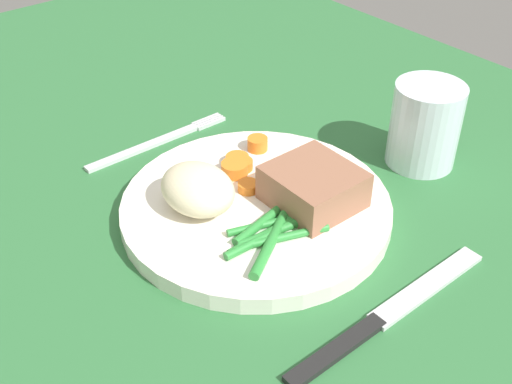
{
  "coord_description": "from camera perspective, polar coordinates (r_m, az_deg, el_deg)",
  "views": [
    {
      "loc": [
        37.17,
        -27.4,
        37.65
      ],
      "look_at": [
        2.63,
        1.02,
        4.6
      ],
      "focal_mm": 44.88,
      "sensor_mm": 36.0,
      "label": 1
    }
  ],
  "objects": [
    {
      "name": "green_beans",
      "position": [
        0.52,
        1.27,
        -3.69
      ],
      "size": [
        6.1,
        9.68,
        0.87
      ],
      "color": "#2D8C38",
      "rests_on": "dinner_plate"
    },
    {
      "name": "mashed_potatoes",
      "position": [
        0.54,
        -4.93,
        0.05
      ],
      "size": [
        7.25,
        5.81,
        3.7
      ],
      "primitive_type": "ellipsoid",
      "color": "beige",
      "rests_on": "dinner_plate"
    },
    {
      "name": "dining_table",
      "position": [
        0.59,
        -2.39,
        -2.02
      ],
      "size": [
        120.0,
        90.0,
        2.0
      ],
      "color": "#2D6B38",
      "rests_on": "ground"
    },
    {
      "name": "fork",
      "position": [
        0.68,
        -8.75,
        4.45
      ],
      "size": [
        1.44,
        16.6,
        0.4
      ],
      "rotation": [
        0.0,
        0.0,
        -0.04
      ],
      "color": "silver",
      "rests_on": "dining_table"
    },
    {
      "name": "water_glass",
      "position": [
        0.65,
        14.75,
        5.31
      ],
      "size": [
        6.77,
        6.77,
        8.33
      ],
      "color": "silver",
      "rests_on": "dining_table"
    },
    {
      "name": "knife",
      "position": [
        0.49,
        11.51,
        -10.74
      ],
      "size": [
        1.7,
        20.5,
        0.64
      ],
      "rotation": [
        0.0,
        0.0,
        -0.01
      ],
      "color": "black",
      "rests_on": "dining_table"
    },
    {
      "name": "meat_portion",
      "position": [
        0.55,
        5.13,
        0.48
      ],
      "size": [
        7.39,
        7.0,
        3.31
      ],
      "primitive_type": "cube",
      "rotation": [
        0.0,
        0.0,
        -0.01
      ],
      "color": "#936047",
      "rests_on": "dinner_plate"
    },
    {
      "name": "dinner_plate",
      "position": [
        0.57,
        0.0,
        -1.46
      ],
      "size": [
        23.87,
        23.87,
        1.6
      ],
      "primitive_type": "cylinder",
      "color": "white",
      "rests_on": "dining_table"
    },
    {
      "name": "carrot_slices",
      "position": [
        0.6,
        -1.16,
        2.61
      ],
      "size": [
        6.68,
        6.94,
        1.3
      ],
      "color": "orange",
      "rests_on": "dinner_plate"
    }
  ]
}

